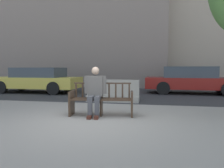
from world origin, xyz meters
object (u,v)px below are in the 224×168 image
object	(u,v)px
seated_person	(95,90)
car_sedan_mid	(192,80)
street_bench	(102,101)
jersey_barrier_centre	(113,93)
car_taxi_near	(37,80)

from	to	relation	value
seated_person	car_sedan_mid	distance (m)	6.86
street_bench	jersey_barrier_centre	bearing A→B (deg)	93.53
street_bench	car_taxi_near	size ratio (longest dim) A/B	0.37
seated_person	jersey_barrier_centre	size ratio (longest dim) A/B	0.66
seated_person	car_taxi_near	world-z (taller)	car_taxi_near
street_bench	car_taxi_near	bearing A→B (deg)	134.23
street_bench	car_taxi_near	world-z (taller)	car_taxi_near
seated_person	car_taxi_near	xyz separation A→B (m)	(-4.55, 4.91, -0.01)
jersey_barrier_centre	car_sedan_mid	distance (m)	4.79
seated_person	street_bench	bearing A→B (deg)	25.76
seated_person	car_taxi_near	distance (m)	6.69
seated_person	car_sedan_mid	size ratio (longest dim) A/B	0.28
street_bench	seated_person	bearing A→B (deg)	-154.24
street_bench	car_sedan_mid	world-z (taller)	car_sedan_mid
seated_person	car_taxi_near	bearing A→B (deg)	132.81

